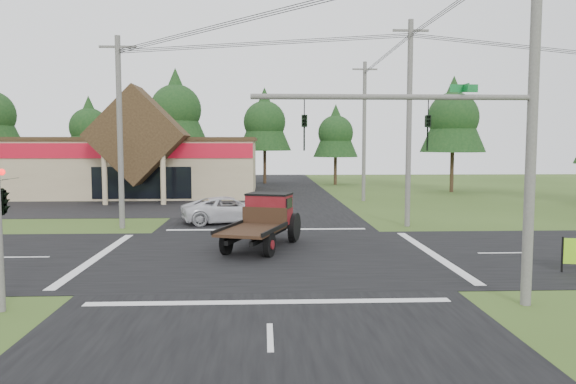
{
  "coord_description": "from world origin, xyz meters",
  "views": [
    {
      "loc": [
        -0.14,
        -23.23,
        4.71
      ],
      "look_at": [
        1.11,
        5.48,
        2.2
      ],
      "focal_mm": 35.0,
      "sensor_mm": 36.0,
      "label": 1
    }
  ],
  "objects": [
    {
      "name": "tree_row_c",
      "position": [
        -10.0,
        41.0,
        8.72
      ],
      "size": [
        7.28,
        7.28,
        13.13
      ],
      "color": "#332316",
      "rests_on": "ground"
    },
    {
      "name": "road_ew",
      "position": [
        0.0,
        0.0,
        0.01
      ],
      "size": [
        120.0,
        12.0,
        0.02
      ],
      "primitive_type": "cube",
      "color": "black",
      "rests_on": "ground"
    },
    {
      "name": "parking_apron",
      "position": [
        -14.0,
        19.0,
        0.01
      ],
      "size": [
        28.0,
        14.0,
        0.02
      ],
      "primitive_type": "cube",
      "color": "black",
      "rests_on": "ground"
    },
    {
      "name": "utility_pole_nr",
      "position": [
        7.5,
        -7.5,
        5.64
      ],
      "size": [
        2.0,
        0.3,
        11.0
      ],
      "color": "#595651",
      "rests_on": "ground"
    },
    {
      "name": "traffic_signal_mast",
      "position": [
        5.82,
        -7.5,
        4.43
      ],
      "size": [
        8.12,
        0.24,
        7.0
      ],
      "color": "#595651",
      "rests_on": "ground"
    },
    {
      "name": "antique_flatbed_truck",
      "position": [
        -0.27,
        1.57,
        1.22
      ],
      "size": [
        4.0,
        6.25,
        2.44
      ],
      "primitive_type": null,
      "rotation": [
        0.0,
        0.0,
        -0.33
      ],
      "color": "#570C10",
      "rests_on": "ground"
    },
    {
      "name": "utility_pole_nw",
      "position": [
        -8.0,
        8.0,
        5.39
      ],
      "size": [
        2.0,
        0.3,
        10.5
      ],
      "color": "#595651",
      "rests_on": "ground"
    },
    {
      "name": "utility_pole_n",
      "position": [
        8.0,
        22.0,
        5.74
      ],
      "size": [
        2.0,
        0.3,
        11.2
      ],
      "color": "#595651",
      "rests_on": "ground"
    },
    {
      "name": "tree_side_ne",
      "position": [
        18.0,
        30.0,
        7.38
      ],
      "size": [
        6.16,
        6.16,
        11.11
      ],
      "color": "#332316",
      "rests_on": "ground"
    },
    {
      "name": "white_pickup",
      "position": [
        -2.17,
        9.86,
        0.78
      ],
      "size": [
        6.08,
        4.01,
        1.55
      ],
      "primitive_type": "imported",
      "rotation": [
        0.0,
        0.0,
        1.85
      ],
      "color": "silver",
      "rests_on": "ground"
    },
    {
      "name": "road_ns",
      "position": [
        0.0,
        0.0,
        0.01
      ],
      "size": [
        12.0,
        120.0,
        0.02
      ],
      "primitive_type": "cube",
      "color": "black",
      "rests_on": "ground"
    },
    {
      "name": "tree_row_d",
      "position": [
        0.0,
        42.0,
        7.38
      ],
      "size": [
        6.16,
        6.16,
        11.11
      ],
      "color": "#332316",
      "rests_on": "ground"
    },
    {
      "name": "tree_row_e",
      "position": [
        8.0,
        40.0,
        6.03
      ],
      "size": [
        5.04,
        5.04,
        9.09
      ],
      "color": "#332316",
      "rests_on": "ground"
    },
    {
      "name": "traffic_signal_corner",
      "position": [
        -7.5,
        -7.32,
        3.52
      ],
      "size": [
        0.53,
        2.48,
        4.4
      ],
      "color": "#595651",
      "rests_on": "ground"
    },
    {
      "name": "ground",
      "position": [
        0.0,
        0.0,
        0.0
      ],
      "size": [
        120.0,
        120.0,
        0.0
      ],
      "primitive_type": "plane",
      "color": "#364E1B",
      "rests_on": "ground"
    },
    {
      "name": "utility_pole_ne",
      "position": [
        8.0,
        8.0,
        5.89
      ],
      "size": [
        2.0,
        0.3,
        11.5
      ],
      "color": "#595651",
      "rests_on": "ground"
    },
    {
      "name": "cvs_building",
      "position": [
        -15.7,
        29.57,
        2.78
      ],
      "size": [
        30.4,
        18.2,
        9.19
      ],
      "color": "tan",
      "rests_on": "ground"
    },
    {
      "name": "tree_row_b",
      "position": [
        -20.0,
        42.0,
        6.7
      ],
      "size": [
        5.6,
        5.6,
        10.1
      ],
      "color": "#332316",
      "rests_on": "ground"
    }
  ]
}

